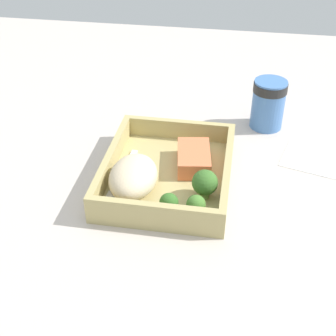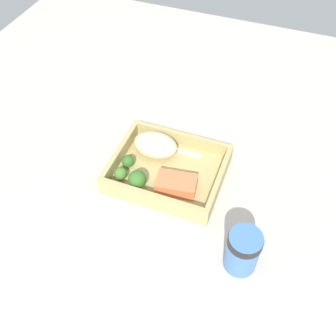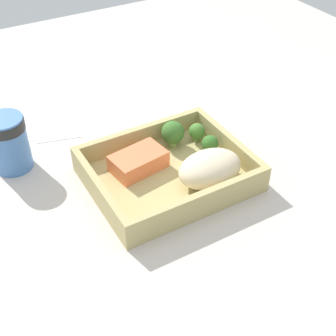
{
  "view_description": "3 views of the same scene",
  "coord_description": "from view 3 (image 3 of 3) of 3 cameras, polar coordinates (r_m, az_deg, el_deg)",
  "views": [
    {
      "loc": [
        65.29,
        10.98,
        50.23
      ],
      "look_at": [
        0.0,
        0.0,
        2.7
      ],
      "focal_mm": 50.0,
      "sensor_mm": 36.0,
      "label": 1
    },
    {
      "loc": [
        -21.81,
        58.02,
        74.11
      ],
      "look_at": [
        0.0,
        0.0,
        2.7
      ],
      "focal_mm": 42.0,
      "sensor_mm": 36.0,
      "label": 2
    },
    {
      "loc": [
        -30.73,
        -53.46,
        53.2
      ],
      "look_at": [
        0.0,
        0.0,
        2.7
      ],
      "focal_mm": 50.0,
      "sensor_mm": 36.0,
      "label": 3
    }
  ],
  "objects": [
    {
      "name": "takeout_tray",
      "position": [
        0.81,
        -0.0,
        -1.15
      ],
      "size": [
        26.54,
        21.72,
        1.2
      ],
      "primitive_type": "cube",
      "color": "tan",
      "rests_on": "ground_plane"
    },
    {
      "name": "tray_rim",
      "position": [
        0.79,
        -0.0,
        0.21
      ],
      "size": [
        26.54,
        21.72,
        3.77
      ],
      "color": "tan",
      "rests_on": "takeout_tray"
    },
    {
      "name": "broccoli_floret_3",
      "position": [
        0.88,
        3.55,
        4.45
      ],
      "size": [
        3.06,
        3.06,
        3.65
      ],
      "color": "#749756",
      "rests_on": "takeout_tray"
    },
    {
      "name": "receipt_slip",
      "position": [
        1.0,
        -13.35,
        5.95
      ],
      "size": [
        12.95,
        17.61,
        0.24
      ],
      "primitive_type": "cube",
      "rotation": [
        0.0,
        0.0,
        -0.27
      ],
      "color": "white",
      "rests_on": "ground_plane"
    },
    {
      "name": "broccoli_floret_1",
      "position": [
        0.86,
        0.6,
        4.29
      ],
      "size": [
        4.28,
        4.28,
        5.11
      ],
      "color": "#80A357",
      "rests_on": "takeout_tray"
    },
    {
      "name": "fork",
      "position": [
        0.77,
        4.93,
        -3.16
      ],
      "size": [
        15.86,
        2.34,
        0.44
      ],
      "color": "silver",
      "rests_on": "takeout_tray"
    },
    {
      "name": "broccoli_floret_2",
      "position": [
        0.85,
        5.13,
        2.96
      ],
      "size": [
        3.05,
        3.05,
        3.51
      ],
      "color": "#739951",
      "rests_on": "takeout_tray"
    },
    {
      "name": "paper_cup",
      "position": [
        0.85,
        -18.91,
        3.19
      ],
      "size": [
        6.84,
        6.84,
        10.27
      ],
      "color": "#4776B7",
      "rests_on": "ground_plane"
    },
    {
      "name": "salmon_fillet",
      "position": [
        0.81,
        -3.63,
        0.82
      ],
      "size": [
        10.09,
        7.06,
        3.14
      ],
      "primitive_type": "cube",
      "rotation": [
        0.0,
        0.0,
        0.15
      ],
      "color": "#EE7447",
      "rests_on": "takeout_tray"
    },
    {
      "name": "mashed_potatoes",
      "position": [
        0.78,
        5.14,
        -0.07
      ],
      "size": [
        11.29,
        7.9,
        5.55
      ],
      "primitive_type": "ellipsoid",
      "color": "beige",
      "rests_on": "takeout_tray"
    },
    {
      "name": "ground_plane",
      "position": [
        0.82,
        -0.0,
        -2.0
      ],
      "size": [
        160.0,
        160.0,
        2.0
      ],
      "primitive_type": "cube",
      "color": "beige"
    }
  ]
}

